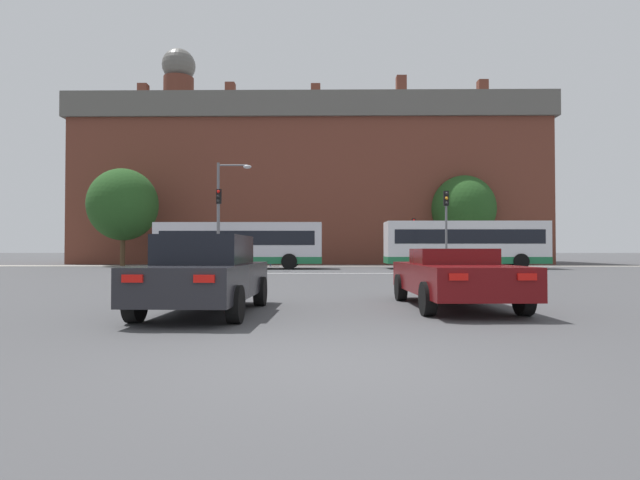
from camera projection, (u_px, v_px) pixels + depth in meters
ground_plane at (337, 365)px, 5.30m from camera, size 400.00×400.00×0.00m
stop_line_strip at (328, 273)px, 26.05m from camera, size 9.74×0.30×0.01m
far_pavement at (327, 266)px, 38.18m from camera, size 70.82×2.50×0.01m
brick_civic_building at (310, 187)px, 49.30m from camera, size 42.06×15.44×21.27m
car_saloon_left at (206, 274)px, 9.65m from camera, size 2.01×4.33×1.51m
car_roadster_right at (454, 276)px, 10.68m from camera, size 2.11×4.63×1.25m
bus_crossing_lead at (240, 244)px, 32.53m from camera, size 10.68×2.76×2.98m
bus_crossing_trailing at (465, 243)px, 32.57m from camera, size 10.32×2.69×3.08m
traffic_light_near_right at (446, 218)px, 26.70m from camera, size 0.26×0.31×4.39m
traffic_light_far_right at (414, 234)px, 37.49m from camera, size 0.26×0.31×3.60m
traffic_light_near_left at (219, 217)px, 27.11m from camera, size 0.26×0.31×4.54m
street_lamp_junction at (224, 204)px, 30.06m from camera, size 2.09×0.36×6.50m
pedestrian_waiting at (270, 254)px, 37.37m from camera, size 0.27×0.43×1.59m
tree_by_building at (123, 205)px, 38.15m from camera, size 5.25×5.25×7.46m
tree_kerbside at (463, 209)px, 41.38m from camera, size 5.25×5.25×7.42m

